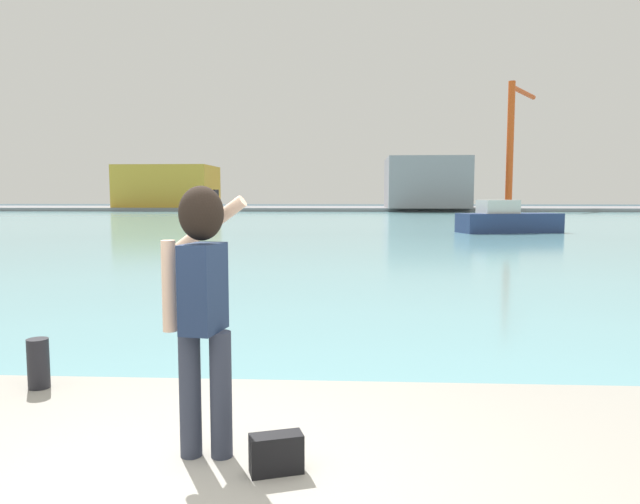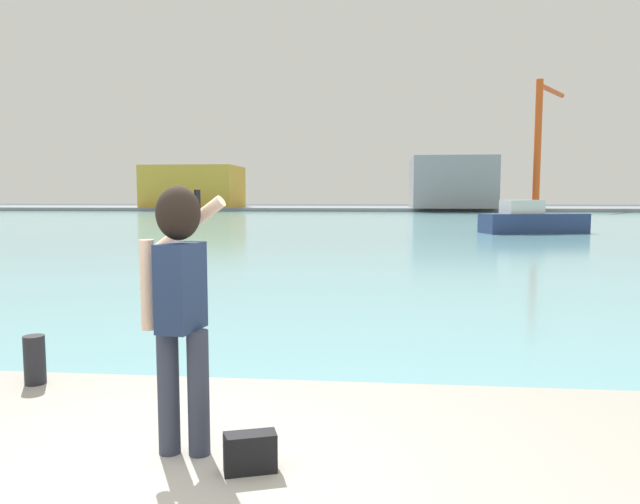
# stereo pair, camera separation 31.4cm
# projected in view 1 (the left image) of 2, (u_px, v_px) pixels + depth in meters

# --- Properties ---
(ground_plane) EXTENTS (220.00, 220.00, 0.00)m
(ground_plane) POSITION_uv_depth(u_px,v_px,m) (342.00, 221.00, 53.09)
(ground_plane) COLOR #334751
(harbor_water) EXTENTS (140.00, 100.00, 0.02)m
(harbor_water) POSITION_uv_depth(u_px,v_px,m) (342.00, 220.00, 55.08)
(harbor_water) COLOR #6BA8B2
(harbor_water) RESTS_ON ground_plane
(far_shore_dock) EXTENTS (140.00, 20.00, 0.54)m
(far_shore_dock) POSITION_uv_depth(u_px,v_px,m) (346.00, 209.00, 94.81)
(far_shore_dock) COLOR gray
(far_shore_dock) RESTS_ON ground_plane
(person_photographer) EXTENTS (0.53, 0.56, 1.74)m
(person_photographer) POSITION_uv_depth(u_px,v_px,m) (202.00, 293.00, 3.66)
(person_photographer) COLOR #2D3342
(person_photographer) RESTS_ON quay_promenade
(handbag) EXTENTS (0.35, 0.23, 0.24)m
(handbag) POSITION_uv_depth(u_px,v_px,m) (276.00, 454.00, 3.52)
(handbag) COLOR black
(handbag) RESTS_ON quay_promenade
(harbor_bollard) EXTENTS (0.18, 0.18, 0.44)m
(harbor_bollard) POSITION_uv_depth(u_px,v_px,m) (38.00, 363.00, 5.07)
(harbor_bollard) COLOR black
(harbor_bollard) RESTS_ON quay_promenade
(boat_moored) EXTENTS (6.66, 3.63, 2.04)m
(boat_moored) POSITION_uv_depth(u_px,v_px,m) (507.00, 220.00, 36.43)
(boat_moored) COLOR navy
(boat_moored) RESTS_ON harbor_water
(warehouse_left) EXTENTS (14.59, 10.86, 6.57)m
(warehouse_left) POSITION_uv_depth(u_px,v_px,m) (168.00, 187.00, 93.12)
(warehouse_left) COLOR gold
(warehouse_left) RESTS_ON far_shore_dock
(warehouse_right) EXTENTS (11.92, 12.47, 7.50)m
(warehouse_right) POSITION_uv_depth(u_px,v_px,m) (426.00, 183.00, 88.00)
(warehouse_right) COLOR gray
(warehouse_right) RESTS_ON far_shore_dock
(port_crane) EXTENTS (6.77, 10.20, 18.32)m
(port_crane) POSITION_uv_depth(u_px,v_px,m) (513.00, 133.00, 85.59)
(port_crane) COLOR #D84C19
(port_crane) RESTS_ON far_shore_dock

